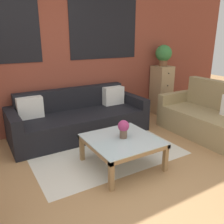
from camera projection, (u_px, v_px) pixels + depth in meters
ground_plane at (137, 199)px, 2.54m from camera, size 16.00×16.00×0.00m
wall_back_brick at (56, 52)px, 4.10m from camera, size 8.40×0.09×2.80m
rug at (102, 149)px, 3.67m from camera, size 2.16×1.64×0.00m
couch_dark at (80, 119)px, 4.14m from camera, size 2.34×0.88×0.78m
settee_vintage at (207, 118)px, 4.13m from camera, size 0.80×1.55×0.92m
coffee_table at (122, 143)px, 3.11m from camera, size 0.88×0.88×0.39m
drawer_cabinet at (161, 90)px, 5.25m from camera, size 0.37×0.40×1.05m
potted_plant at (164, 54)px, 5.01m from camera, size 0.35×0.35×0.44m
flower_vase at (123, 128)px, 3.08m from camera, size 0.15×0.15×0.24m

